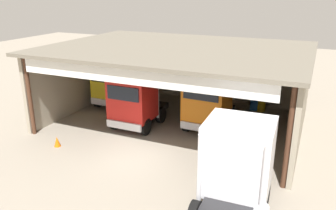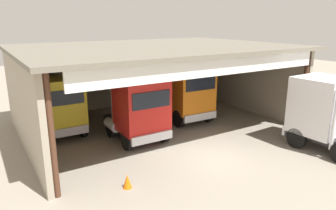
{
  "view_description": "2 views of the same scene",
  "coord_description": "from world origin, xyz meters",
  "px_view_note": "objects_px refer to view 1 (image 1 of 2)",
  "views": [
    {
      "loc": [
        7.84,
        -13.79,
        8.28
      ],
      "look_at": [
        0.0,
        3.82,
        1.66
      ],
      "focal_mm": 36.43,
      "sensor_mm": 36.0,
      "label": 1
    },
    {
      "loc": [
        -9.18,
        -10.81,
        6.34
      ],
      "look_at": [
        0.0,
        3.82,
        1.66
      ],
      "focal_mm": 33.42,
      "sensor_mm": 36.0,
      "label": 2
    }
  ],
  "objects_px": {
    "truck_orange_center_right_bay": "(208,100)",
    "truck_white_right_bay": "(237,166)",
    "tool_cart": "(257,103)",
    "truck_yellow_yard_outside": "(115,83)",
    "traffic_cone": "(57,142)",
    "truck_red_center_left_bay": "(135,100)",
    "oil_drum": "(261,104)"
  },
  "relations": [
    {
      "from": "truck_red_center_left_bay",
      "to": "traffic_cone",
      "type": "xyz_separation_m",
      "value": [
        -2.63,
        -4.09,
        -1.53
      ]
    },
    {
      "from": "truck_red_center_left_bay",
      "to": "oil_drum",
      "type": "distance_m",
      "value": 9.31
    },
    {
      "from": "tool_cart",
      "to": "traffic_cone",
      "type": "bearing_deg",
      "value": -130.4
    },
    {
      "from": "truck_yellow_yard_outside",
      "to": "traffic_cone",
      "type": "height_order",
      "value": "truck_yellow_yard_outside"
    },
    {
      "from": "tool_cart",
      "to": "traffic_cone",
      "type": "distance_m",
      "value": 13.87
    },
    {
      "from": "traffic_cone",
      "to": "truck_orange_center_right_bay",
      "type": "bearing_deg",
      "value": 39.04
    },
    {
      "from": "truck_yellow_yard_outside",
      "to": "truck_white_right_bay",
      "type": "relative_size",
      "value": 0.9
    },
    {
      "from": "oil_drum",
      "to": "tool_cart",
      "type": "xyz_separation_m",
      "value": [
        -0.3,
        0.11,
        0.03
      ]
    },
    {
      "from": "oil_drum",
      "to": "truck_white_right_bay",
      "type": "bearing_deg",
      "value": -85.41
    },
    {
      "from": "truck_white_right_bay",
      "to": "truck_red_center_left_bay",
      "type": "bearing_deg",
      "value": 141.15
    },
    {
      "from": "truck_white_right_bay",
      "to": "traffic_cone",
      "type": "height_order",
      "value": "truck_white_right_bay"
    },
    {
      "from": "tool_cart",
      "to": "truck_yellow_yard_outside",
      "type": "bearing_deg",
      "value": -160.89
    },
    {
      "from": "traffic_cone",
      "to": "tool_cart",
      "type": "bearing_deg",
      "value": 49.6
    },
    {
      "from": "truck_red_center_left_bay",
      "to": "oil_drum",
      "type": "height_order",
      "value": "truck_red_center_left_bay"
    },
    {
      "from": "truck_red_center_left_bay",
      "to": "traffic_cone",
      "type": "height_order",
      "value": "truck_red_center_left_bay"
    },
    {
      "from": "truck_white_right_bay",
      "to": "traffic_cone",
      "type": "xyz_separation_m",
      "value": [
        -10.26,
        1.62,
        -1.61
      ]
    },
    {
      "from": "truck_orange_center_right_bay",
      "to": "truck_red_center_left_bay",
      "type": "bearing_deg",
      "value": 21.21
    },
    {
      "from": "truck_white_right_bay",
      "to": "tool_cart",
      "type": "xyz_separation_m",
      "value": [
        -1.27,
        12.18,
        -1.39
      ]
    },
    {
      "from": "tool_cart",
      "to": "traffic_cone",
      "type": "relative_size",
      "value": 1.79
    },
    {
      "from": "oil_drum",
      "to": "tool_cart",
      "type": "relative_size",
      "value": 0.94
    },
    {
      "from": "oil_drum",
      "to": "truck_red_center_left_bay",
      "type": "bearing_deg",
      "value": -136.31
    },
    {
      "from": "truck_white_right_bay",
      "to": "oil_drum",
      "type": "distance_m",
      "value": 12.2
    },
    {
      "from": "truck_orange_center_right_bay",
      "to": "tool_cart",
      "type": "bearing_deg",
      "value": -111.05
    },
    {
      "from": "truck_red_center_left_bay",
      "to": "truck_orange_center_right_bay",
      "type": "height_order",
      "value": "truck_orange_center_right_bay"
    },
    {
      "from": "truck_orange_center_right_bay",
      "to": "traffic_cone",
      "type": "xyz_separation_m",
      "value": [
        -6.85,
        -5.55,
        -1.67
      ]
    },
    {
      "from": "truck_yellow_yard_outside",
      "to": "truck_red_center_left_bay",
      "type": "height_order",
      "value": "truck_red_center_left_bay"
    },
    {
      "from": "oil_drum",
      "to": "traffic_cone",
      "type": "bearing_deg",
      "value": -131.62
    },
    {
      "from": "traffic_cone",
      "to": "truck_yellow_yard_outside",
      "type": "bearing_deg",
      "value": 96.11
    },
    {
      "from": "truck_orange_center_right_bay",
      "to": "traffic_cone",
      "type": "relative_size",
      "value": 7.75
    },
    {
      "from": "truck_yellow_yard_outside",
      "to": "truck_orange_center_right_bay",
      "type": "xyz_separation_m",
      "value": [
        7.61,
        -1.63,
        0.2
      ]
    },
    {
      "from": "truck_orange_center_right_bay",
      "to": "tool_cart",
      "type": "relative_size",
      "value": 4.34
    },
    {
      "from": "truck_orange_center_right_bay",
      "to": "truck_white_right_bay",
      "type": "height_order",
      "value": "truck_orange_center_right_bay"
    }
  ]
}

